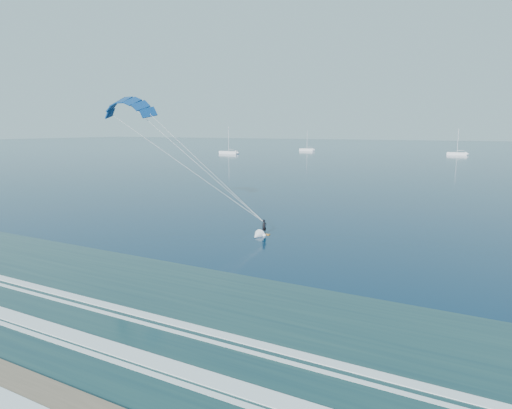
{
  "coord_description": "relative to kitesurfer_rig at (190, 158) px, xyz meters",
  "views": [
    {
      "loc": [
        17.14,
        -10.05,
        11.18
      ],
      "look_at": [
        -2.79,
        25.96,
        4.31
      ],
      "focal_mm": 32.0,
      "sensor_mm": 36.0,
      "label": 1
    }
  ],
  "objects": [
    {
      "name": "sailboat_2",
      "position": [
        10.99,
        171.28,
        -7.36
      ],
      "size": [
        7.88,
        2.4,
        11.05
      ],
      "color": "white",
      "rests_on": "ground"
    },
    {
      "name": "ground",
      "position": [
        13.25,
        -29.98,
        -8.04
      ],
      "size": [
        900.0,
        900.0,
        0.0
      ],
      "primitive_type": "plane",
      "color": "#082A45",
      "rests_on": "ground"
    },
    {
      "name": "sailboat_1",
      "position": [
        -59.02,
        174.49,
        -7.37
      ],
      "size": [
        7.27,
        2.4,
        10.18
      ],
      "color": "white",
      "rests_on": "ground"
    },
    {
      "name": "kitesurfer_rig",
      "position": [
        0.0,
        0.0,
        0.0
      ],
      "size": [
        21.23,
        5.67,
        15.78
      ],
      "color": "orange",
      "rests_on": "ground"
    },
    {
      "name": "sailboat_0",
      "position": [
        -79.16,
        132.7,
        -7.35
      ],
      "size": [
        8.96,
        2.4,
        12.15
      ],
      "color": "white",
      "rests_on": "ground"
    }
  ]
}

